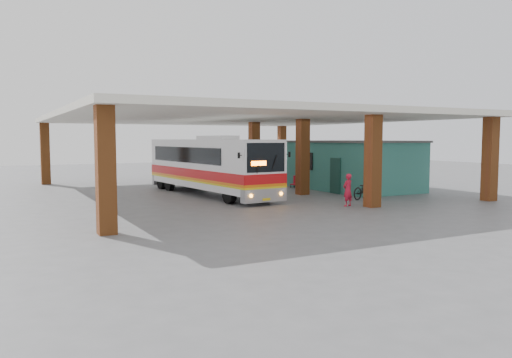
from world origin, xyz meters
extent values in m
plane|color=#515154|center=(0.00, 0.00, 0.00)|extent=(90.00, 90.00, 0.00)
cube|color=#9C5222|center=(3.00, -3.00, 2.17)|extent=(0.60, 0.60, 4.35)
cube|color=#9C5222|center=(3.00, 3.00, 2.17)|extent=(0.60, 0.60, 4.35)
cube|color=#9C5222|center=(3.00, 9.00, 2.17)|extent=(0.60, 0.60, 4.35)
cube|color=#9C5222|center=(-9.50, -4.00, 2.17)|extent=(0.60, 0.60, 4.35)
cube|color=#9C5222|center=(-9.50, 17.00, 2.17)|extent=(0.60, 0.60, 4.35)
cube|color=#9C5222|center=(10.00, -4.00, 2.17)|extent=(0.60, 0.60, 4.35)
cube|color=#9C5222|center=(10.00, 17.00, 2.17)|extent=(0.60, 0.60, 4.35)
cube|color=silver|center=(0.50, 6.50, 4.50)|extent=(21.00, 23.00, 0.30)
cube|color=#2D716E|center=(7.50, 4.00, 1.50)|extent=(5.00, 8.00, 3.00)
cube|color=#4D4D4D|center=(7.50, 4.00, 3.05)|extent=(5.20, 8.20, 0.12)
cube|color=#153C33|center=(4.98, 2.50, 1.05)|extent=(0.08, 0.95, 2.10)
cube|color=black|center=(4.98, 5.50, 1.80)|extent=(0.08, 1.20, 1.00)
cube|color=black|center=(4.95, 5.50, 1.80)|extent=(0.04, 1.30, 1.10)
cube|color=silver|center=(-1.84, 5.34, 1.83)|extent=(3.42, 11.75, 2.70)
cube|color=silver|center=(-1.75, 4.38, 3.28)|extent=(1.41, 2.99, 0.24)
cube|color=gray|center=(-1.34, -0.25, 0.53)|extent=(2.46, 0.60, 0.68)
cube|color=red|center=(-1.84, 5.34, 1.30)|extent=(3.46, 11.75, 0.48)
cube|color=orange|center=(-1.84, 5.34, 1.00)|extent=(3.46, 11.75, 0.13)
cube|color=yellow|center=(-1.84, 5.34, 0.89)|extent=(3.46, 11.75, 0.10)
cube|color=black|center=(-1.33, -0.38, 2.34)|extent=(2.16, 0.29, 1.40)
cube|color=black|center=(-3.12, 6.01, 2.32)|extent=(0.82, 8.66, 0.87)
cube|color=black|center=(-0.69, 6.22, 2.32)|extent=(0.82, 8.66, 0.87)
cube|color=#FF5905|center=(-1.76, -0.48, 2.07)|extent=(0.82, 0.12, 0.21)
sphere|color=orange|center=(-2.19, -0.53, 0.56)|extent=(0.17, 0.17, 0.17)
sphere|color=orange|center=(-0.46, -0.38, 0.56)|extent=(0.17, 0.17, 0.17)
cube|color=yellow|center=(-1.32, -0.46, 0.34)|extent=(0.44, 0.07, 0.12)
cylinder|color=black|center=(-2.50, 1.22, 0.48)|extent=(0.39, 0.99, 0.96)
cylinder|color=black|center=(-0.46, 1.40, 0.48)|extent=(0.39, 0.99, 0.96)
cylinder|color=black|center=(-3.16, 8.62, 0.48)|extent=(0.39, 0.99, 0.96)
cylinder|color=black|center=(-1.11, 8.80, 0.48)|extent=(0.39, 0.99, 0.96)
cylinder|color=black|center=(-3.27, 9.87, 0.48)|extent=(0.39, 0.99, 0.96)
cylinder|color=black|center=(-1.22, 10.05, 0.48)|extent=(0.39, 0.99, 0.96)
imported|color=black|center=(4.70, -0.46, 0.54)|extent=(2.17, 1.27, 1.08)
imported|color=red|center=(2.14, -2.23, 0.78)|extent=(0.64, 0.49, 1.57)
cube|color=red|center=(4.70, 6.55, 0.23)|extent=(0.53, 0.53, 0.06)
cube|color=red|center=(4.87, 6.61, 0.50)|extent=(0.18, 0.41, 0.60)
cylinder|color=black|center=(4.59, 6.34, 0.10)|extent=(0.03, 0.03, 0.20)
cylinder|color=black|center=(4.91, 6.45, 0.10)|extent=(0.03, 0.03, 0.20)
cylinder|color=black|center=(4.48, 6.66, 0.10)|extent=(0.03, 0.03, 0.20)
cylinder|color=black|center=(4.80, 6.77, 0.10)|extent=(0.03, 0.03, 0.20)
camera|label=1|loc=(-12.88, -21.12, 3.24)|focal=35.00mm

